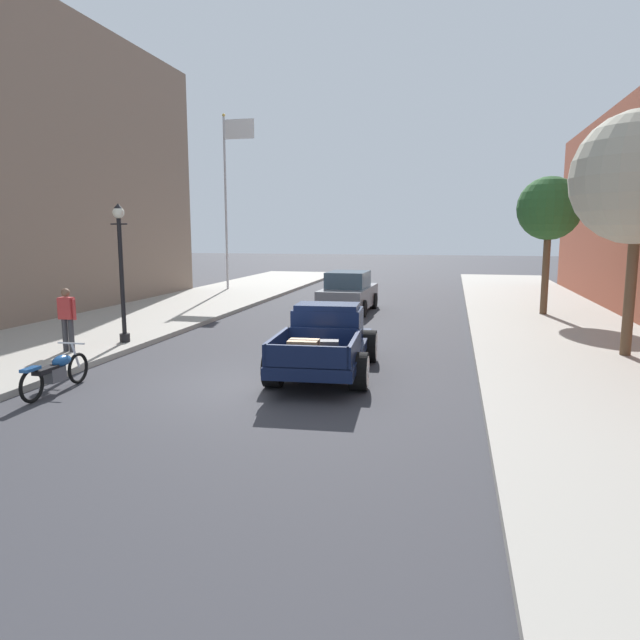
% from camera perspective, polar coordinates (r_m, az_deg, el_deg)
% --- Properties ---
extents(ground_plane, '(140.00, 140.00, 0.00)m').
position_cam_1_polar(ground_plane, '(12.41, -5.76, -6.44)').
color(ground_plane, '#333338').
extents(sidewalk_right, '(5.50, 64.00, 0.15)m').
position_cam_1_polar(sidewalk_right, '(12.25, 28.67, -7.33)').
color(sidewalk_right, '#9E998E').
rests_on(sidewalk_right, ground).
extents(hotrod_truck_navy, '(2.39, 5.02, 1.58)m').
position_cam_1_polar(hotrod_truck_navy, '(13.47, 0.71, -1.89)').
color(hotrod_truck_navy, '#0F1938').
rests_on(hotrod_truck_navy, ground).
extents(motorcycle_parked, '(0.62, 2.12, 0.93)m').
position_cam_1_polar(motorcycle_parked, '(12.87, -24.64, -4.63)').
color(motorcycle_parked, black).
rests_on(motorcycle_parked, ground).
extents(car_background_grey, '(1.96, 4.35, 1.65)m').
position_cam_1_polar(car_background_grey, '(23.37, 2.84, 2.66)').
color(car_background_grey, slate).
rests_on(car_background_grey, ground).
extents(pedestrian_sidewalk_left, '(0.53, 0.22, 1.65)m').
position_cam_1_polar(pedestrian_sidewalk_left, '(16.22, -23.72, 0.37)').
color(pedestrian_sidewalk_left, '#333338').
rests_on(pedestrian_sidewalk_left, sidewalk_left).
extents(street_lamp_near, '(0.50, 0.32, 3.85)m').
position_cam_1_polar(street_lamp_near, '(16.96, -19.06, 5.38)').
color(street_lamp_near, black).
rests_on(street_lamp_near, sidewalk_left).
extents(flagpole, '(1.74, 0.16, 9.16)m').
position_cam_1_polar(flagpole, '(31.70, -8.95, 13.22)').
color(flagpole, '#B2B2B7').
rests_on(flagpole, sidewalk_left).
extents(street_tree_nearest, '(3.22, 3.22, 5.99)m').
position_cam_1_polar(street_tree_nearest, '(16.28, 29.01, 12.14)').
color(street_tree_nearest, brown).
rests_on(street_tree_nearest, sidewalk_right).
extents(street_tree_second, '(2.33, 2.33, 5.10)m').
position_cam_1_polar(street_tree_second, '(23.22, 21.71, 10.12)').
color(street_tree_second, brown).
rests_on(street_tree_second, sidewalk_right).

